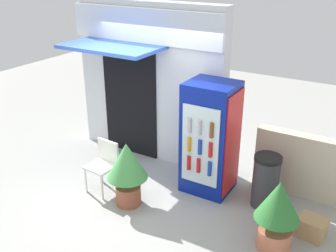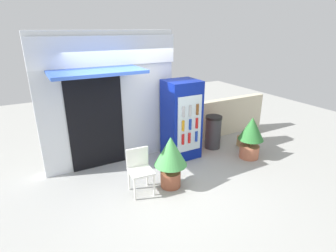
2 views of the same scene
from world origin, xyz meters
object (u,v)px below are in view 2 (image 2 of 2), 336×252
object	(u,v)px
potted_plant_curbside	(251,134)
cardboard_box	(246,141)
potted_plant_near_shop	(171,156)
trash_bin	(213,132)
plastic_chair	(139,167)
drink_cooler	(182,120)

from	to	relation	value
potted_plant_curbside	cardboard_box	distance (m)	0.77
cardboard_box	potted_plant_near_shop	bearing A→B (deg)	-165.86
trash_bin	potted_plant_near_shop	bearing A→B (deg)	-150.23
potted_plant_near_shop	plastic_chair	bearing A→B (deg)	165.69
drink_cooler	trash_bin	bearing A→B (deg)	0.21
potted_plant_near_shop	drink_cooler	bearing A→B (deg)	49.87
potted_plant_near_shop	trash_bin	bearing A→B (deg)	29.77
potted_plant_curbside	trash_bin	xyz separation A→B (m)	(-0.42, 0.87, -0.16)
potted_plant_near_shop	trash_bin	distance (m)	2.11
drink_cooler	cardboard_box	world-z (taller)	drink_cooler
potted_plant_near_shop	cardboard_box	bearing A→B (deg)	14.14
plastic_chair	trash_bin	xyz separation A→B (m)	(2.40, 0.90, -0.07)
drink_cooler	cardboard_box	distance (m)	1.95
drink_cooler	potted_plant_near_shop	size ratio (longest dim) A/B	1.76
potted_plant_curbside	trash_bin	bearing A→B (deg)	115.67
plastic_chair	trash_bin	world-z (taller)	trash_bin
potted_plant_curbside	trash_bin	world-z (taller)	potted_plant_curbside
potted_plant_near_shop	trash_bin	xyz separation A→B (m)	(1.83, 1.04, -0.22)
plastic_chair	drink_cooler	bearing A→B (deg)	31.50
plastic_chair	potted_plant_near_shop	xyz separation A→B (m)	(0.58, -0.15, 0.15)
potted_plant_near_shop	cardboard_box	size ratio (longest dim) A/B	2.87
drink_cooler	potted_plant_curbside	size ratio (longest dim) A/B	1.82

